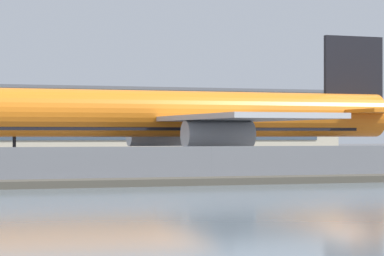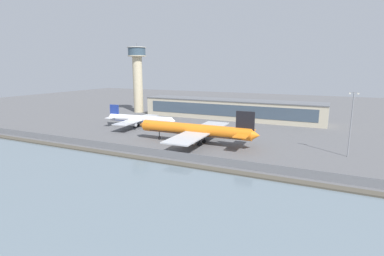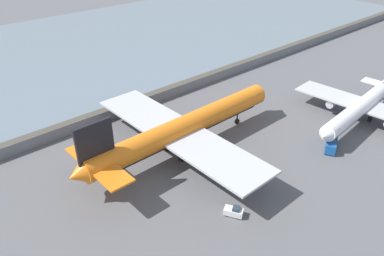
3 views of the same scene
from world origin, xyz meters
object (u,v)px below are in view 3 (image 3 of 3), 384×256
at_px(baggage_tug, 234,211).
at_px(ops_van, 331,144).
at_px(passenger_jet_white, 363,106).
at_px(cargo_jet_orange, 183,128).

height_order(baggage_tug, ops_van, ops_van).
height_order(passenger_jet_white, ops_van, passenger_jet_white).
bearing_deg(baggage_tug, passenger_jet_white, -177.28).
xyz_separation_m(passenger_jet_white, baggage_tug, (46.04, 2.19, -3.37)).
distance_m(cargo_jet_orange, ops_van, 31.74).
height_order(cargo_jet_orange, baggage_tug, cargo_jet_orange).
bearing_deg(baggage_tug, cargo_jet_orange, -106.20).
relative_size(cargo_jet_orange, passenger_jet_white, 1.33).
xyz_separation_m(baggage_tug, ops_van, (-29.96, -0.10, 0.47)).
relative_size(passenger_jet_white, baggage_tug, 10.90).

